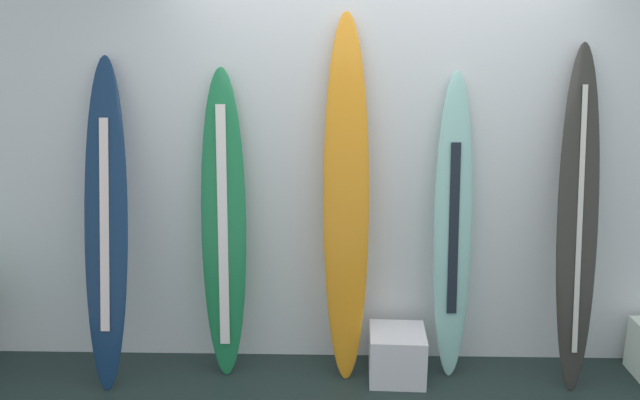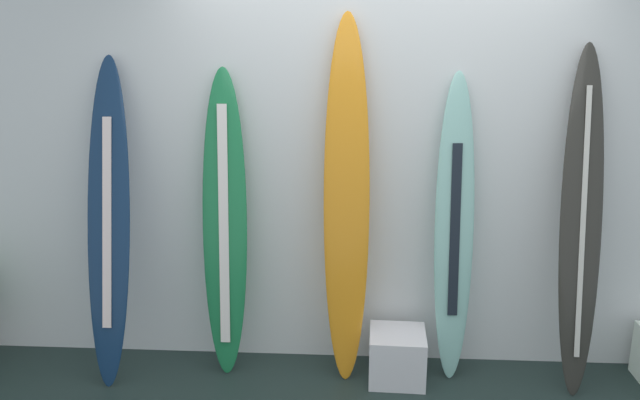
{
  "view_description": "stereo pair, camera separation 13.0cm",
  "coord_description": "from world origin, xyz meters",
  "px_view_note": "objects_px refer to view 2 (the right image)",
  "views": [
    {
      "loc": [
        -0.26,
        -2.71,
        2.13
      ],
      "look_at": [
        -0.35,
        0.95,
        1.16
      ],
      "focal_mm": 35.77,
      "sensor_mm": 36.0,
      "label": 1
    },
    {
      "loc": [
        -0.13,
        -2.7,
        2.13
      ],
      "look_at": [
        -0.35,
        0.95,
        1.16
      ],
      "focal_mm": 35.77,
      "sensor_mm": 36.0,
      "label": 2
    }
  ],
  "objects_px": {
    "surfboard_emerald": "(225,227)",
    "surfboard_sunset": "(347,205)",
    "display_block_center": "(397,356)",
    "surfboard_charcoal": "(581,223)",
    "surfboard_seafoam": "(454,232)",
    "surfboard_navy": "(109,223)"
  },
  "relations": [
    {
      "from": "surfboard_sunset",
      "to": "surfboard_charcoal",
      "type": "distance_m",
      "value": 1.38
    },
    {
      "from": "surfboard_emerald",
      "to": "display_block_center",
      "type": "relative_size",
      "value": 5.38
    },
    {
      "from": "surfboard_sunset",
      "to": "surfboard_charcoal",
      "type": "height_order",
      "value": "surfboard_sunset"
    },
    {
      "from": "surfboard_navy",
      "to": "surfboard_sunset",
      "type": "height_order",
      "value": "surfboard_sunset"
    },
    {
      "from": "surfboard_sunset",
      "to": "surfboard_seafoam",
      "type": "bearing_deg",
      "value": 2.49
    },
    {
      "from": "surfboard_emerald",
      "to": "surfboard_sunset",
      "type": "xyz_separation_m",
      "value": [
        0.75,
        -0.01,
        0.16
      ]
    },
    {
      "from": "surfboard_sunset",
      "to": "surfboard_seafoam",
      "type": "xyz_separation_m",
      "value": [
        0.66,
        0.03,
        -0.17
      ]
    },
    {
      "from": "surfboard_seafoam",
      "to": "surfboard_emerald",
      "type": "bearing_deg",
      "value": -179.38
    },
    {
      "from": "surfboard_navy",
      "to": "surfboard_charcoal",
      "type": "bearing_deg",
      "value": 0.69
    },
    {
      "from": "surfboard_navy",
      "to": "surfboard_charcoal",
      "type": "height_order",
      "value": "surfboard_charcoal"
    },
    {
      "from": "surfboard_emerald",
      "to": "surfboard_seafoam",
      "type": "height_order",
      "value": "surfboard_emerald"
    },
    {
      "from": "surfboard_navy",
      "to": "surfboard_emerald",
      "type": "bearing_deg",
      "value": 8.31
    },
    {
      "from": "surfboard_seafoam",
      "to": "display_block_center",
      "type": "distance_m",
      "value": 0.86
    },
    {
      "from": "surfboard_emerald",
      "to": "surfboard_seafoam",
      "type": "bearing_deg",
      "value": 0.62
    },
    {
      "from": "surfboard_seafoam",
      "to": "display_block_center",
      "type": "height_order",
      "value": "surfboard_seafoam"
    },
    {
      "from": "display_block_center",
      "to": "surfboard_seafoam",
      "type": "bearing_deg",
      "value": 19.85
    },
    {
      "from": "surfboard_seafoam",
      "to": "surfboard_charcoal",
      "type": "xyz_separation_m",
      "value": [
        0.72,
        -0.08,
        0.1
      ]
    },
    {
      "from": "surfboard_emerald",
      "to": "surfboard_navy",
      "type": "bearing_deg",
      "value": -171.69
    },
    {
      "from": "surfboard_emerald",
      "to": "surfboard_charcoal",
      "type": "distance_m",
      "value": 2.14
    },
    {
      "from": "surfboard_sunset",
      "to": "surfboard_navy",
      "type": "bearing_deg",
      "value": -176.52
    },
    {
      "from": "surfboard_sunset",
      "to": "display_block_center",
      "type": "height_order",
      "value": "surfboard_sunset"
    },
    {
      "from": "surfboard_navy",
      "to": "surfboard_emerald",
      "type": "height_order",
      "value": "surfboard_navy"
    }
  ]
}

